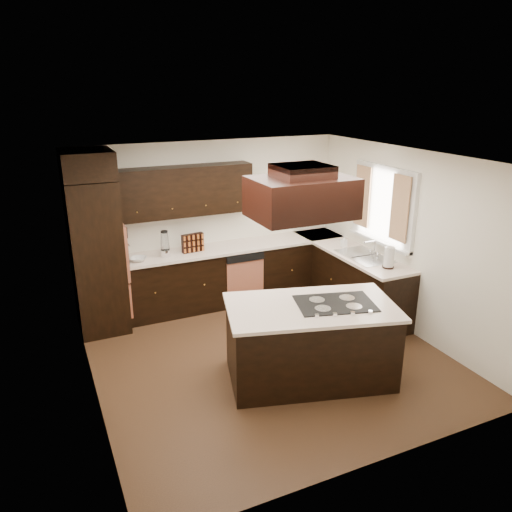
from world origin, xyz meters
The scene contains 30 objects.
floor centered at (0.00, 0.00, -0.01)m, with size 4.20×4.20×0.02m, color brown.
ceiling centered at (0.00, 0.00, 2.51)m, with size 4.20×4.20×0.02m, color white.
wall_back centered at (0.00, 2.11, 1.25)m, with size 4.20×0.02×2.50m, color white.
wall_front centered at (0.00, -2.11, 1.25)m, with size 4.20×0.02×2.50m, color white.
wall_left centered at (-2.11, 0.00, 1.25)m, with size 0.02×4.20×2.50m, color white.
wall_right centered at (2.11, 0.00, 1.25)m, with size 0.02×4.20×2.50m, color white.
oven_column centered at (-1.78, 1.71, 1.06)m, with size 0.65×0.75×2.12m, color black.
wall_oven_face centered at (-1.43, 1.71, 1.12)m, with size 0.05×0.62×0.78m, color #C66E50.
base_cabinets_back centered at (0.03, 1.80, 0.44)m, with size 2.93×0.60×0.88m, color black.
base_cabinets_right centered at (1.80, 0.90, 0.44)m, with size 0.60×2.40×0.88m, color black.
countertop_back centered at (0.03, 1.79, 0.90)m, with size 2.93×0.63×0.04m, color #FAE2D1.
countertop_right centered at (1.79, 0.90, 0.90)m, with size 0.63×2.40×0.04m, color #FAE2D1.
upper_cabinets centered at (-0.43, 1.93, 1.81)m, with size 2.00×0.34×0.72m, color black.
dishwasher_front centered at (0.33, 1.50, 0.40)m, with size 0.60×0.05×0.72m, color #C66E50.
window_frame centered at (2.07, 0.55, 1.65)m, with size 0.06×1.32×1.12m, color white.
window_pane centered at (2.10, 0.55, 1.65)m, with size 0.00×1.20×1.00m, color white.
curtain_left centered at (2.01, 0.13, 1.70)m, with size 0.02×0.34×0.90m, color beige.
curtain_right centered at (2.01, 0.97, 1.70)m, with size 0.02×0.34×0.90m, color beige.
sink_rim centered at (1.80, 0.55, 0.92)m, with size 0.52×0.84×0.01m, color silver.
island centered at (0.24, -0.61, 0.44)m, with size 1.84×1.00×0.88m, color black.
island_top centered at (0.24, -0.61, 0.90)m, with size 1.91×1.07×0.04m, color #FAE2D1.
cooktop centered at (0.50, -0.68, 0.93)m, with size 0.87×0.58×0.01m, color black.
range_hood centered at (0.10, -0.55, 2.16)m, with size 1.05×0.72×0.42m, color black.
hood_duct centered at (0.10, -0.55, 2.44)m, with size 0.55×0.50×0.13m, color black.
blender_base centered at (-0.82, 1.74, 0.97)m, with size 0.15×0.15×0.10m, color silver.
blender_pitcher centered at (-0.82, 1.74, 1.15)m, with size 0.13×0.13×0.26m, color silver.
spice_rack centered at (-0.40, 1.77, 1.06)m, with size 0.33×0.08×0.28m, color black.
mixing_bowl centered at (-1.22, 1.69, 0.95)m, with size 0.23×0.23×0.06m, color white.
soap_bottle centered at (1.78, 1.04, 1.01)m, with size 0.08×0.08×0.17m, color white.
paper_towel centered at (1.80, 0.02, 1.07)m, with size 0.14×0.14×0.30m, color white.
Camera 1 is at (-2.45, -5.02, 3.28)m, focal length 35.00 mm.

